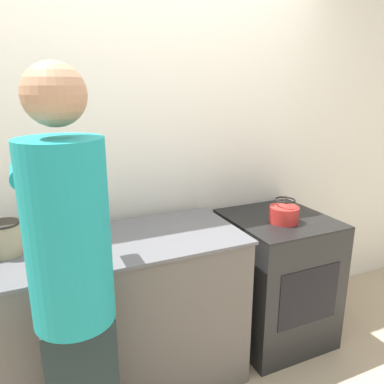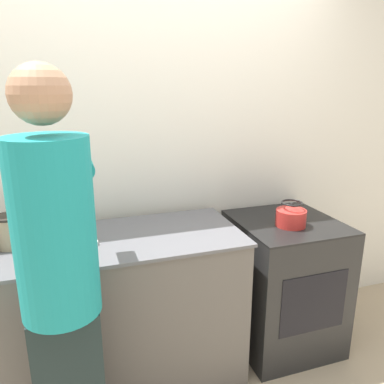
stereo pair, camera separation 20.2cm
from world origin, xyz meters
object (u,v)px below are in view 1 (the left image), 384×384
object	(u,v)px
person	(72,283)
oven	(275,278)
cutting_board	(67,245)
knife	(57,243)
canister_jar	(5,239)
kettle	(284,212)

from	to	relation	value
person	oven	bearing A→B (deg)	20.87
cutting_board	knife	world-z (taller)	knife
oven	canister_jar	size ratio (longest dim) A/B	5.21
cutting_board	kettle	xyz separation A→B (m)	(1.31, -0.08, 0.02)
person	kettle	size ratio (longest dim) A/B	9.70
oven	cutting_board	bearing A→B (deg)	179.84
oven	canister_jar	xyz separation A→B (m)	(-1.62, 0.03, 0.57)
person	kettle	xyz separation A→B (m)	(1.35, 0.45, -0.05)
oven	knife	bearing A→B (deg)	178.72
canister_jar	cutting_board	bearing A→B (deg)	-5.39
oven	canister_jar	bearing A→B (deg)	178.94
knife	kettle	world-z (taller)	kettle
oven	kettle	distance (m)	0.51
cutting_board	knife	xyz separation A→B (m)	(-0.05, 0.03, 0.01)
oven	person	xyz separation A→B (m)	(-1.38, -0.53, 0.55)
canister_jar	person	bearing A→B (deg)	-66.41
person	kettle	world-z (taller)	person
cutting_board	knife	distance (m)	0.06
kettle	canister_jar	size ratio (longest dim) A/B	1.10
oven	kettle	world-z (taller)	kettle
oven	person	bearing A→B (deg)	-159.13
knife	canister_jar	bearing A→B (deg)	-154.43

